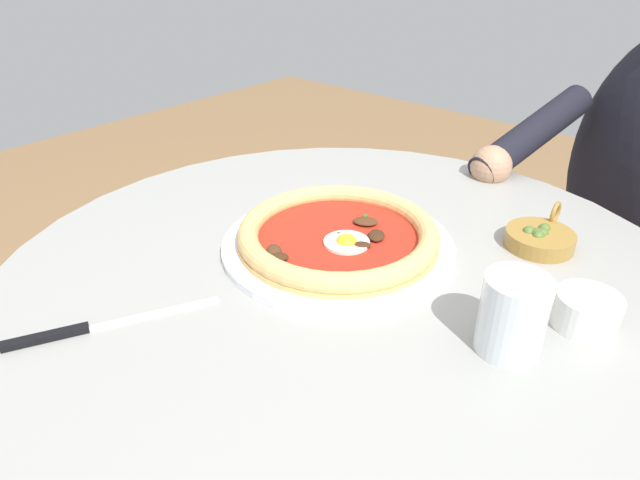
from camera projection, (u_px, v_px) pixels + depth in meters
dining_table at (343, 372)px, 0.77m from camera, size 0.88×0.88×0.75m
pizza_on_plate at (338, 237)px, 0.73m from camera, size 0.31×0.31×0.04m
water_glass at (512, 318)px, 0.54m from camera, size 0.07×0.07×0.08m
steak_knife at (82, 329)px, 0.58m from camera, size 0.21×0.11×0.01m
ramekin_capers at (587, 310)px, 0.58m from camera, size 0.07×0.07×0.04m
olive_pan at (540, 238)px, 0.74m from camera, size 0.12×0.09×0.05m
diner_person at (639, 274)px, 1.08m from camera, size 0.47×0.50×1.18m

